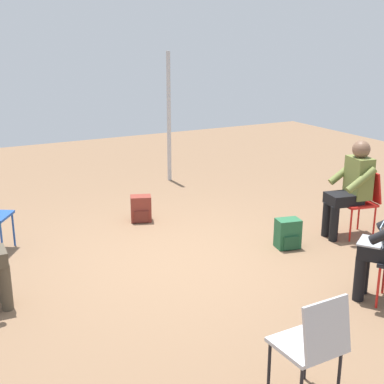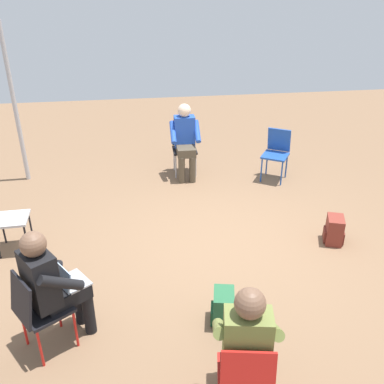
{
  "view_description": "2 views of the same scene",
  "coord_description": "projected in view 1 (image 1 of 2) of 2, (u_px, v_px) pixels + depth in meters",
  "views": [
    {
      "loc": [
        5.07,
        -2.49,
        2.49
      ],
      "look_at": [
        0.01,
        0.18,
        0.8
      ],
      "focal_mm": 50.0,
      "sensor_mm": 36.0,
      "label": 1
    },
    {
      "loc": [
        1.05,
        4.5,
        3.1
      ],
      "look_at": [
        0.34,
        -0.26,
        0.66
      ],
      "focal_mm": 40.0,
      "sensor_mm": 36.0,
      "label": 2
    }
  ],
  "objects": [
    {
      "name": "person_in_olive",
      "position": [
        352.0,
        184.0,
        6.67
      ],
      "size": [
        0.56,
        0.56,
        1.24
      ],
      "rotation": [
        0.0,
        0.0,
        2.95
      ],
      "color": "black",
      "rests_on": "ground"
    },
    {
      "name": "backpack_near_laptop_user",
      "position": [
        288.0,
        235.0,
        6.45
      ],
      "size": [
        0.29,
        0.32,
        0.36
      ],
      "rotation": [
        0.0,
        0.0,
        1.36
      ],
      "color": "#235B38",
      "rests_on": "ground"
    },
    {
      "name": "chair_east",
      "position": [
        313.0,
        342.0,
        3.6
      ],
      "size": [
        0.45,
        0.41,
        0.85
      ],
      "rotation": [
        0.0,
        0.0,
        1.6
      ],
      "color": "#B7B7BC",
      "rests_on": "ground"
    },
    {
      "name": "backpack_by_empty_chair",
      "position": [
        141.0,
        210.0,
        7.37
      ],
      "size": [
        0.3,
        0.33,
        0.36
      ],
      "rotation": [
        0.0,
        0.0,
        4.36
      ],
      "color": "maroon",
      "rests_on": "ground"
    },
    {
      "name": "tent_pole_near",
      "position": [
        169.0,
        118.0,
        9.18
      ],
      "size": [
        0.07,
        0.07,
        2.22
      ],
      "primitive_type": "cylinder",
      "color": "#B2B2B7",
      "rests_on": "ground"
    },
    {
      "name": "ground_plane",
      "position": [
        178.0,
        260.0,
        6.12
      ],
      "size": [
        15.08,
        15.08,
        0.0
      ],
      "primitive_type": "plane",
      "color": "brown"
    },
    {
      "name": "chair_north",
      "position": [
        362.0,
        198.0,
        6.77
      ],
      "size": [
        0.47,
        0.5,
        0.85
      ],
      "rotation": [
        0.0,
        0.0,
        2.95
      ],
      "color": "red",
      "rests_on": "ground"
    }
  ]
}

